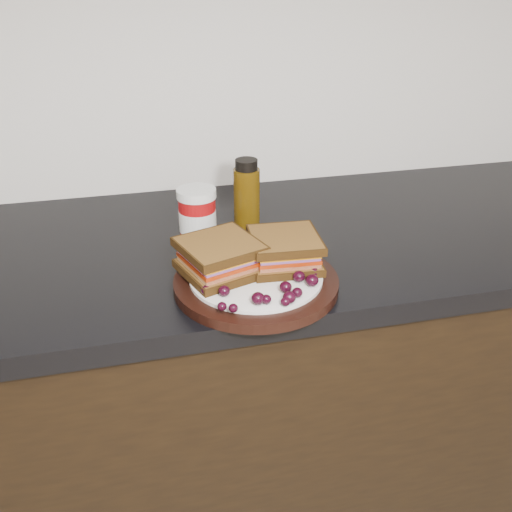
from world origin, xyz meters
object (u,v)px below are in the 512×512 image
Objects in this scene: sandwich_left at (220,257)px; oil_bottle at (247,195)px; plate at (256,282)px; condiment_jar at (197,216)px.

sandwich_left is 0.83× the size of oil_bottle.
condiment_jar is at bearing 109.64° from plate.
oil_bottle reaches higher than plate.
sandwich_left is 1.11× the size of condiment_jar.
oil_bottle is at bearing 20.67° from condiment_jar.
sandwich_left is 0.23m from oil_bottle.
condiment_jar is at bearing -159.33° from oil_bottle.
oil_bottle reaches higher than sandwich_left.
plate is 0.25m from oil_bottle.
plate is 0.08m from sandwich_left.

